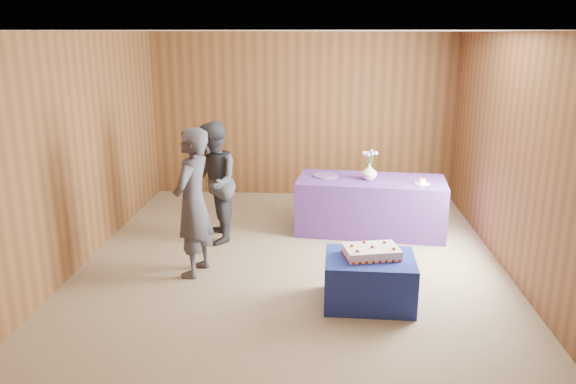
# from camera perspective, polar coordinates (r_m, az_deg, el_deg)

# --- Properties ---
(ground) EXTENTS (6.00, 6.00, 0.00)m
(ground) POSITION_cam_1_polar(r_m,az_deg,el_deg) (6.85, 0.43, -7.13)
(ground) COLOR gray
(ground) RESTS_ON ground
(room_shell) EXTENTS (5.04, 6.04, 2.72)m
(room_shell) POSITION_cam_1_polar(r_m,az_deg,el_deg) (6.37, 0.47, 7.96)
(room_shell) COLOR brown
(room_shell) RESTS_ON ground
(cake_table) EXTENTS (0.92, 0.73, 0.50)m
(cake_table) POSITION_cam_1_polar(r_m,az_deg,el_deg) (5.85, 8.26, -8.87)
(cake_table) COLOR navy
(cake_table) RESTS_ON ground
(serving_table) EXTENTS (2.08, 1.10, 0.75)m
(serving_table) POSITION_cam_1_polar(r_m,az_deg,el_deg) (7.85, 8.37, -1.35)
(serving_table) COLOR #52328B
(serving_table) RESTS_ON ground
(sheet_cake) EXTENTS (0.63, 0.49, 0.13)m
(sheet_cake) POSITION_cam_1_polar(r_m,az_deg,el_deg) (5.76, 8.47, -6.02)
(sheet_cake) COLOR white
(sheet_cake) RESTS_ON cake_table
(vase) EXTENTS (0.21, 0.21, 0.22)m
(vase) POSITION_cam_1_polar(r_m,az_deg,el_deg) (7.70, 8.25, 2.05)
(vase) COLOR silver
(vase) RESTS_ON serving_table
(flower_spray) EXTENTS (0.22, 0.21, 0.16)m
(flower_spray) POSITION_cam_1_polar(r_m,az_deg,el_deg) (7.64, 8.33, 3.86)
(flower_spray) COLOR #2E6127
(flower_spray) RESTS_ON vase
(platter) EXTENTS (0.39, 0.39, 0.02)m
(platter) POSITION_cam_1_polar(r_m,az_deg,el_deg) (7.83, 3.84, 1.68)
(platter) COLOR #7350A1
(platter) RESTS_ON serving_table
(plate) EXTENTS (0.22, 0.22, 0.01)m
(plate) POSITION_cam_1_polar(r_m,az_deg,el_deg) (7.63, 13.46, 0.84)
(plate) COLOR white
(plate) RESTS_ON serving_table
(cake_slice) EXTENTS (0.08, 0.07, 0.08)m
(cake_slice) POSITION_cam_1_polar(r_m,az_deg,el_deg) (7.62, 13.48, 1.11)
(cake_slice) COLOR white
(cake_slice) RESTS_ON plate
(knife) EXTENTS (0.26, 0.07, 0.00)m
(knife) POSITION_cam_1_polar(r_m,az_deg,el_deg) (7.47, 13.55, 0.49)
(knife) COLOR silver
(knife) RESTS_ON serving_table
(guest_left) EXTENTS (0.53, 0.69, 1.70)m
(guest_left) POSITION_cam_1_polar(r_m,az_deg,el_deg) (6.36, -9.65, -1.09)
(guest_left) COLOR #383842
(guest_left) RESTS_ON ground
(guest_right) EXTENTS (0.80, 0.92, 1.60)m
(guest_right) POSITION_cam_1_polar(r_m,az_deg,el_deg) (7.35, -7.63, 0.93)
(guest_right) COLOR #31323B
(guest_right) RESTS_ON ground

